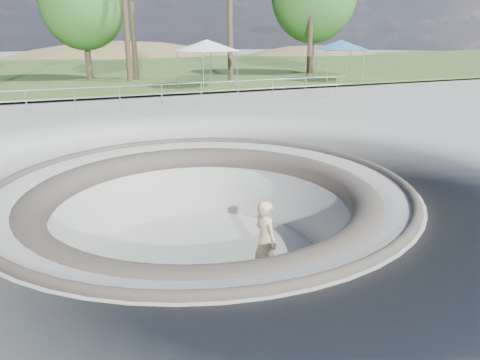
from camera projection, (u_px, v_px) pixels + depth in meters
The scene contains 10 objects.
ground at pixel (202, 186), 11.48m from camera, with size 180.00×180.00×0.00m, color #A5A6A0.
skate_bowl at pixel (204, 253), 12.04m from camera, with size 14.00×14.00×4.10m.
grass_strip at pixel (79, 71), 41.22m from camera, with size 180.00×36.00×0.12m.
distant_hills at pixel (99, 110), 65.15m from camera, with size 103.20×45.00×28.60m.
safety_railing at pixel (120, 97), 21.79m from camera, with size 25.00×0.06×1.03m.
skateboard at pixel (265, 278), 10.84m from camera, with size 0.82×0.35×0.08m.
skater at pixel (265, 241), 10.55m from camera, with size 0.69×0.45×1.90m, color #D5C18A.
canopy_white at pixel (207, 45), 28.80m from camera, with size 5.30×5.30×2.82m.
canopy_blue at pixel (341, 45), 32.47m from camera, with size 5.22×5.22×2.73m.
bushy_tree_mid at pixel (83, 3), 32.34m from camera, with size 5.91×5.38×8.53m.
Camera 1 is at (-3.38, -10.39, 3.66)m, focal length 35.00 mm.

